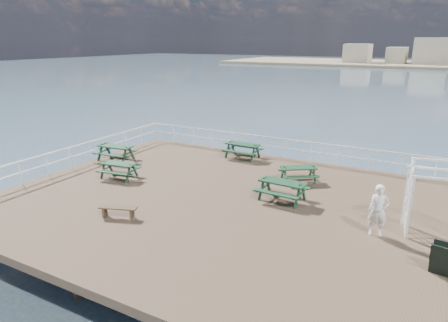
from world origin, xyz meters
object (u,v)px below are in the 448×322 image
picnic_table_e (282,186)px  person (378,211)px  picnic_table_a (115,150)px  picnic_table_b (243,148)px  picnic_table_c (299,171)px  picnic_table_d (119,167)px  flat_bench_far (118,210)px  trellis_arbor (440,203)px

picnic_table_e → person: bearing=-16.3°
picnic_table_a → person: person is taller
picnic_table_b → picnic_table_c: picnic_table_b is taller
picnic_table_d → picnic_table_e: bearing=-0.2°
picnic_table_c → picnic_table_e: (0.15, -2.45, 0.08)m
picnic_table_c → flat_bench_far: 8.23m
flat_bench_far → trellis_arbor: trellis_arbor is taller
picnic_table_e → picnic_table_c: bearing=96.5°
picnic_table_a → picnic_table_c: picnic_table_a is taller
picnic_table_d → person: (11.53, -0.24, 0.36)m
picnic_table_e → person: 4.07m
picnic_table_a → picnic_table_b: (5.78, 3.69, -0.00)m
picnic_table_a → flat_bench_far: (5.18, -5.39, -0.28)m
picnic_table_e → trellis_arbor: size_ratio=0.75×
picnic_table_d → picnic_table_e: 7.78m
picnic_table_e → trellis_arbor: trellis_arbor is taller
picnic_table_a → flat_bench_far: picnic_table_a is taller
picnic_table_d → person: person is taller
picnic_table_b → flat_bench_far: 9.10m
picnic_table_b → trellis_arbor: size_ratio=0.73×
flat_bench_far → person: bearing=0.3°
trellis_arbor → picnic_table_e: bearing=164.7°
picnic_table_e → picnic_table_d: bearing=-168.8°
picnic_table_d → trellis_arbor: trellis_arbor is taller
picnic_table_b → picnic_table_e: same height
picnic_table_c → picnic_table_d: 8.35m
picnic_table_b → picnic_table_d: picnic_table_b is taller
flat_bench_far → picnic_table_e: bearing=23.8°
picnic_table_a → picnic_table_b: picnic_table_a is taller
picnic_table_a → picnic_table_b: size_ratio=1.06×
person → picnic_table_e: bearing=146.3°
picnic_table_c → trellis_arbor: (5.71, -2.83, 0.66)m
trellis_arbor → flat_bench_far: bearing=-169.8°
picnic_table_a → picnic_table_e: 9.89m
picnic_table_b → trellis_arbor: bearing=-26.2°
trellis_arbor → picnic_table_d: bearing=171.7°
picnic_table_a → trellis_arbor: size_ratio=0.77×
picnic_table_e → flat_bench_far: bearing=-133.4°
picnic_table_c → flat_bench_far: bearing=-158.4°
flat_bench_far → person: (8.49, 3.08, 0.58)m
picnic_table_d → flat_bench_far: picnic_table_d is taller
trellis_arbor → person: trellis_arbor is taller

